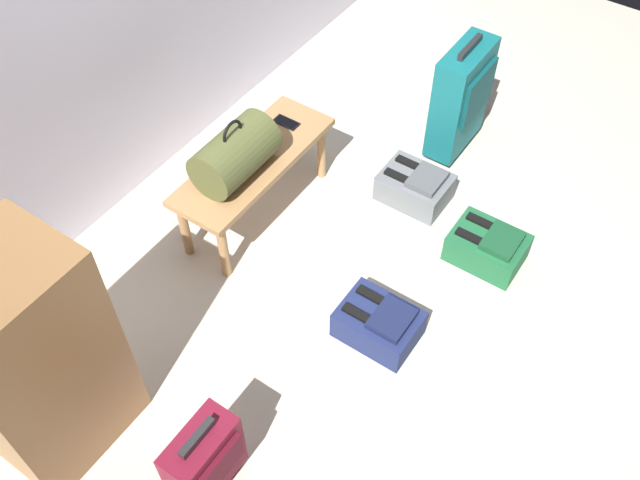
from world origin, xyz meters
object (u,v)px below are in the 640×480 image
(bench, at_px, (254,167))
(duffel_bag_olive, at_px, (235,154))
(backpack_navy, at_px, (379,323))
(backpack_grey, at_px, (415,187))
(side_cabinet, at_px, (34,362))
(backpack_green, at_px, (488,247))
(cell_phone, at_px, (286,122))
(suitcase_upright_teal, at_px, (461,98))
(suitcase_small_burgundy, at_px, (205,460))

(bench, height_order, duffel_bag_olive, duffel_bag_olive)
(backpack_navy, bearing_deg, backpack_grey, 18.86)
(bench, distance_m, backpack_grey, 0.93)
(duffel_bag_olive, bearing_deg, backpack_grey, -43.13)
(backpack_grey, distance_m, side_cabinet, 2.20)
(bench, distance_m, duffel_bag_olive, 0.24)
(backpack_navy, bearing_deg, duffel_bag_olive, 79.49)
(duffel_bag_olive, height_order, backpack_green, duffel_bag_olive)
(duffel_bag_olive, bearing_deg, cell_phone, 2.66)
(bench, relative_size, backpack_navy, 2.63)
(bench, bearing_deg, suitcase_upright_teal, -30.86)
(suitcase_upright_teal, distance_m, backpack_green, 0.92)
(backpack_navy, height_order, side_cabinet, side_cabinet)
(duffel_bag_olive, relative_size, backpack_navy, 1.16)
(suitcase_upright_teal, height_order, side_cabinet, side_cabinet)
(bench, xyz_separation_m, backpack_green, (0.41, -1.20, -0.26))
(backpack_grey, bearing_deg, bench, 131.01)
(duffel_bag_olive, xyz_separation_m, cell_phone, (0.45, 0.02, -0.13))
(suitcase_upright_teal, bearing_deg, suitcase_small_burgundy, -176.97)
(backpack_green, bearing_deg, backpack_grey, 72.20)
(backpack_green, bearing_deg, cell_phone, 94.42)
(bench, relative_size, side_cabinet, 0.91)
(cell_phone, xyz_separation_m, backpack_green, (0.09, -1.22, -0.32))
(duffel_bag_olive, xyz_separation_m, backpack_grey, (0.72, -0.67, -0.45))
(backpack_navy, bearing_deg, side_cabinet, 143.01)
(side_cabinet, bearing_deg, duffel_bag_olive, 3.88)
(duffel_bag_olive, height_order, side_cabinet, side_cabinet)
(backpack_green, bearing_deg, bench, 109.00)
(side_cabinet, bearing_deg, backpack_green, -30.22)
(suitcase_upright_teal, distance_m, backpack_grey, 0.58)
(duffel_bag_olive, xyz_separation_m, backpack_green, (0.55, -1.20, -0.45))
(suitcase_small_burgundy, bearing_deg, duffel_bag_olive, 32.85)
(duffel_bag_olive, height_order, suitcase_small_burgundy, duffel_bag_olive)
(duffel_bag_olive, height_order, backpack_grey, duffel_bag_olive)
(backpack_grey, relative_size, side_cabinet, 0.35)
(bench, xyz_separation_m, suitcase_upright_teal, (1.09, -0.65, 0.03))
(backpack_navy, bearing_deg, suitcase_small_burgundy, 169.08)
(backpack_grey, bearing_deg, duffel_bag_olive, 136.87)
(bench, relative_size, backpack_grey, 2.63)
(bench, height_order, suitcase_upright_teal, suitcase_upright_teal)
(duffel_bag_olive, bearing_deg, suitcase_small_burgundy, -147.15)
(backpack_grey, height_order, side_cabinet, side_cabinet)
(cell_phone, height_order, suitcase_small_burgundy, suitcase_small_burgundy)
(bench, bearing_deg, backpack_green, -71.00)
(suitcase_small_burgundy, relative_size, side_cabinet, 0.42)
(duffel_bag_olive, bearing_deg, side_cabinet, -176.12)
(bench, relative_size, suitcase_upright_teal, 1.36)
(suitcase_upright_teal, bearing_deg, cell_phone, 138.90)
(side_cabinet, bearing_deg, cell_phone, 3.58)
(cell_phone, height_order, backpack_grey, cell_phone)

